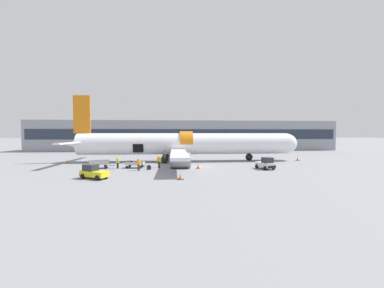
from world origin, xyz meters
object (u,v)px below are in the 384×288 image
(baggage_cart_queued, at_px, (99,165))
(ground_crew_loader_a, at_px, (159,161))
(ground_crew_loader_b, at_px, (139,164))
(baggage_tug_lead, at_px, (93,173))
(airplane, at_px, (183,144))
(baggage_tug_mid, at_px, (266,164))
(baggage_cart_loading, at_px, (135,165))
(suitcase_on_tarmac_upright, at_px, (149,168))
(ground_crew_driver, at_px, (118,162))

(baggage_cart_queued, bearing_deg, ground_crew_loader_a, 1.49)
(ground_crew_loader_b, bearing_deg, baggage_tug_lead, -127.89)
(airplane, xyz_separation_m, baggage_tug_mid, (10.85, -10.04, -2.30))
(baggage_cart_loading, xyz_separation_m, baggage_cart_queued, (-4.81, -0.22, 0.07))
(baggage_tug_lead, relative_size, ground_crew_loader_a, 1.93)
(ground_crew_loader_a, relative_size, ground_crew_loader_b, 1.05)
(ground_crew_loader_a, bearing_deg, suitcase_on_tarmac_upright, -123.59)
(airplane, height_order, baggage_tug_lead, airplane)
(baggage_tug_lead, distance_m, ground_crew_loader_a, 10.10)
(airplane, bearing_deg, suitcase_on_tarmac_upright, -118.19)
(baggage_tug_mid, height_order, baggage_cart_queued, baggage_tug_mid)
(baggage_tug_mid, xyz_separation_m, baggage_cart_loading, (-18.10, 2.49, -0.21))
(ground_crew_loader_b, relative_size, suitcase_on_tarmac_upright, 2.68)
(baggage_tug_mid, distance_m, ground_crew_loader_b, 17.17)
(baggage_cart_loading, bearing_deg, baggage_tug_mid, -7.84)
(ground_crew_loader_a, distance_m, ground_crew_loader_b, 3.51)
(ground_crew_driver, relative_size, suitcase_on_tarmac_upright, 2.63)
(ground_crew_loader_b, bearing_deg, airplane, 57.69)
(ground_crew_loader_b, height_order, suitcase_on_tarmac_upright, ground_crew_loader_b)
(baggage_tug_mid, relative_size, baggage_cart_loading, 0.86)
(ground_crew_driver, xyz_separation_m, suitcase_on_tarmac_upright, (4.47, -1.58, -0.61))
(baggage_tug_mid, bearing_deg, airplane, 137.22)
(baggage_cart_loading, bearing_deg, airplane, 46.17)
(baggage_cart_queued, bearing_deg, suitcase_on_tarmac_upright, -13.26)
(airplane, relative_size, suitcase_on_tarmac_upright, 64.55)
(suitcase_on_tarmac_upright, bearing_deg, ground_crew_loader_a, 56.41)
(ground_crew_loader_b, xyz_separation_m, suitcase_on_tarmac_upright, (1.28, 0.58, -0.63))
(baggage_cart_loading, bearing_deg, ground_crew_driver, -172.66)
(baggage_cart_loading, bearing_deg, ground_crew_loader_a, -0.04)
(baggage_tug_lead, bearing_deg, ground_crew_loader_a, 49.36)
(baggage_tug_lead, relative_size, baggage_cart_loading, 0.96)
(baggage_tug_lead, relative_size, ground_crew_driver, 2.08)
(ground_crew_loader_a, bearing_deg, baggage_cart_loading, 179.96)
(baggage_tug_mid, height_order, ground_crew_driver, ground_crew_driver)
(baggage_cart_loading, height_order, baggage_cart_queued, baggage_cart_queued)
(airplane, height_order, baggage_tug_mid, airplane)
(baggage_tug_mid, distance_m, baggage_cart_queued, 23.02)
(suitcase_on_tarmac_upright, bearing_deg, airplane, 61.81)
(airplane, xyz_separation_m, ground_crew_loader_a, (-3.81, -7.55, -2.06))
(airplane, xyz_separation_m, ground_crew_driver, (-9.52, -7.84, -2.13))
(baggage_tug_lead, xyz_separation_m, baggage_tug_mid, (21.23, 5.17, 0.04))
(airplane, distance_m, ground_crew_loader_b, 12.01)
(airplane, relative_size, ground_crew_loader_a, 22.88)
(airplane, distance_m, ground_crew_loader_a, 8.70)
(baggage_tug_lead, height_order, suitcase_on_tarmac_upright, baggage_tug_lead)
(ground_crew_driver, bearing_deg, suitcase_on_tarmac_upright, -19.40)
(ground_crew_loader_b, relative_size, ground_crew_driver, 1.02)
(ground_crew_loader_a, xyz_separation_m, ground_crew_driver, (-5.71, -0.29, -0.06))
(baggage_tug_lead, xyz_separation_m, ground_crew_loader_b, (4.06, 5.21, 0.23))
(airplane, bearing_deg, ground_crew_loader_a, -116.75)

